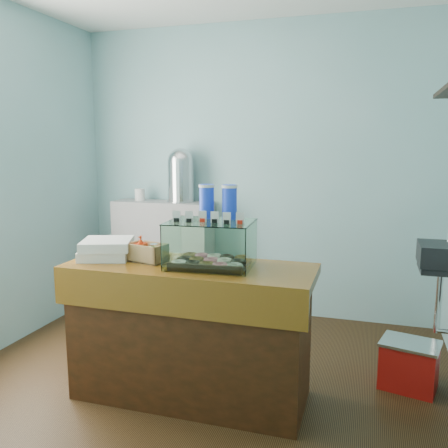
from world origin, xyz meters
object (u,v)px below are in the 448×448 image
(counter, at_px, (190,331))
(coffee_urn, at_px, (181,174))
(red_cooler, at_px, (409,365))
(display_case, at_px, (212,240))

(counter, distance_m, coffee_urn, 1.97)
(coffee_urn, bearing_deg, counter, -66.12)
(red_cooler, bearing_deg, coffee_urn, 167.35)
(display_case, distance_m, coffee_urn, 1.80)
(display_case, height_order, coffee_urn, coffee_urn)
(counter, relative_size, red_cooler, 3.70)
(display_case, bearing_deg, red_cooler, 18.13)
(display_case, relative_size, red_cooler, 1.28)
(counter, distance_m, display_case, 0.62)
(counter, height_order, coffee_urn, coffee_urn)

